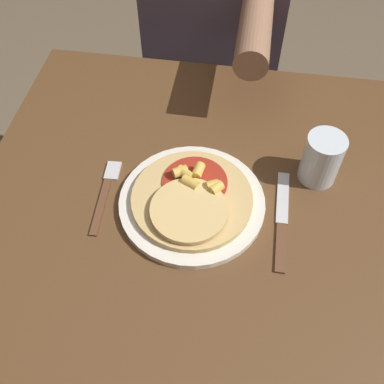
{
  "coord_description": "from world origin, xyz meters",
  "views": [
    {
      "loc": [
        0.04,
        -0.43,
        1.44
      ],
      "look_at": [
        -0.03,
        0.05,
        0.79
      ],
      "focal_mm": 42.0,
      "sensor_mm": 36.0,
      "label": 1
    }
  ],
  "objects_px": {
    "plate": "(192,203)",
    "drinking_glass": "(322,159)",
    "fork": "(106,191)",
    "dining_table": "(203,260)",
    "person_diner": "(215,23)",
    "knife": "(282,221)",
    "pizza": "(192,198)"
  },
  "relations": [
    {
      "from": "person_diner",
      "to": "pizza",
      "type": "bearing_deg",
      "value": -87.11
    },
    {
      "from": "dining_table",
      "to": "fork",
      "type": "relative_size",
      "value": 5.37
    },
    {
      "from": "knife",
      "to": "person_diner",
      "type": "relative_size",
      "value": 0.18
    },
    {
      "from": "dining_table",
      "to": "drinking_glass",
      "type": "xyz_separation_m",
      "value": [
        0.2,
        0.16,
        0.17
      ]
    },
    {
      "from": "dining_table",
      "to": "plate",
      "type": "height_order",
      "value": "plate"
    },
    {
      "from": "dining_table",
      "to": "knife",
      "type": "bearing_deg",
      "value": 14.29
    },
    {
      "from": "plate",
      "to": "pizza",
      "type": "bearing_deg",
      "value": -87.91
    },
    {
      "from": "dining_table",
      "to": "plate",
      "type": "xyz_separation_m",
      "value": [
        -0.03,
        0.05,
        0.13
      ]
    },
    {
      "from": "fork",
      "to": "dining_table",
      "type": "bearing_deg",
      "value": -14.95
    },
    {
      "from": "pizza",
      "to": "knife",
      "type": "bearing_deg",
      "value": -3.22
    },
    {
      "from": "dining_table",
      "to": "person_diner",
      "type": "bearing_deg",
      "value": 95.15
    },
    {
      "from": "fork",
      "to": "pizza",
      "type": "bearing_deg",
      "value": -2.75
    },
    {
      "from": "pizza",
      "to": "drinking_glass",
      "type": "height_order",
      "value": "drinking_glass"
    },
    {
      "from": "knife",
      "to": "person_diner",
      "type": "distance_m",
      "value": 0.68
    },
    {
      "from": "knife",
      "to": "fork",
      "type": "bearing_deg",
      "value": 177.02
    },
    {
      "from": "knife",
      "to": "drinking_glass",
      "type": "height_order",
      "value": "drinking_glass"
    },
    {
      "from": "drinking_glass",
      "to": "plate",
      "type": "bearing_deg",
      "value": -155.3
    },
    {
      "from": "drinking_glass",
      "to": "knife",
      "type": "bearing_deg",
      "value": -117.85
    },
    {
      "from": "plate",
      "to": "drinking_glass",
      "type": "relative_size",
      "value": 2.65
    },
    {
      "from": "person_diner",
      "to": "fork",
      "type": "bearing_deg",
      "value": -102.13
    },
    {
      "from": "fork",
      "to": "drinking_glass",
      "type": "relative_size",
      "value": 1.71
    },
    {
      "from": "knife",
      "to": "drinking_glass",
      "type": "bearing_deg",
      "value": 62.15
    },
    {
      "from": "knife",
      "to": "drinking_glass",
      "type": "xyz_separation_m",
      "value": [
        0.06,
        0.12,
        0.05
      ]
    },
    {
      "from": "plate",
      "to": "knife",
      "type": "xyz_separation_m",
      "value": [
        0.17,
        -0.01,
        -0.0
      ]
    },
    {
      "from": "fork",
      "to": "person_diner",
      "type": "bearing_deg",
      "value": 77.87
    },
    {
      "from": "dining_table",
      "to": "drinking_glass",
      "type": "relative_size",
      "value": 9.17
    },
    {
      "from": "fork",
      "to": "person_diner",
      "type": "xyz_separation_m",
      "value": [
        0.14,
        0.63,
        -0.03
      ]
    },
    {
      "from": "plate",
      "to": "knife",
      "type": "distance_m",
      "value": 0.17
    },
    {
      "from": "fork",
      "to": "drinking_glass",
      "type": "xyz_separation_m",
      "value": [
        0.4,
        0.1,
        0.05
      ]
    },
    {
      "from": "plate",
      "to": "drinking_glass",
      "type": "height_order",
      "value": "drinking_glass"
    },
    {
      "from": "dining_table",
      "to": "plate",
      "type": "relative_size",
      "value": 3.46
    },
    {
      "from": "plate",
      "to": "knife",
      "type": "height_order",
      "value": "plate"
    }
  ]
}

